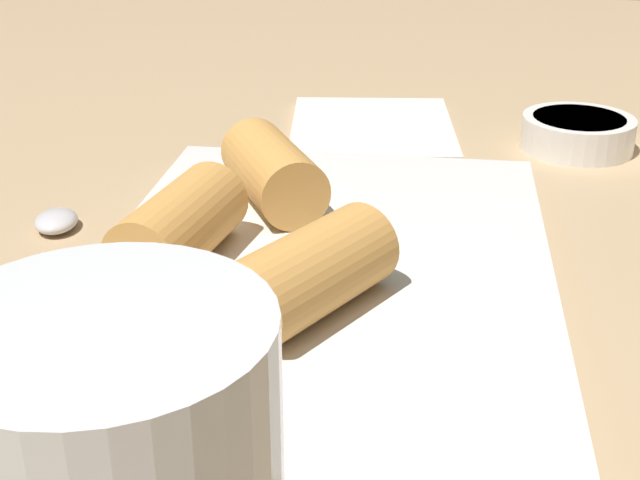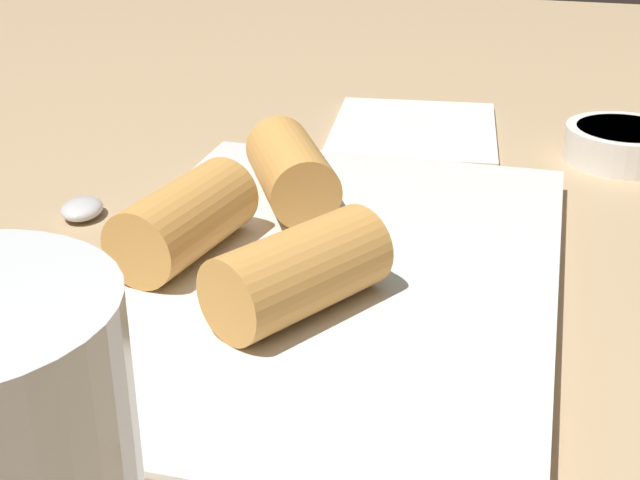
{
  "view_description": "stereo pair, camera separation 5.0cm",
  "coord_description": "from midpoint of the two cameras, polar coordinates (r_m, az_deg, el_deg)",
  "views": [
    {
      "loc": [
        41.16,
        3.35,
        24.48
      ],
      "look_at": [
        0.46,
        -2.24,
        5.15
      ],
      "focal_mm": 50.0,
      "sensor_mm": 36.0,
      "label": 1
    },
    {
      "loc": [
        40.18,
        8.26,
        24.48
      ],
      "look_at": [
        0.46,
        -2.24,
        5.15
      ],
      "focal_mm": 50.0,
      "sensor_mm": 36.0,
      "label": 2
    }
  ],
  "objects": [
    {
      "name": "napkin",
      "position": [
        0.72,
        1.35,
        7.15
      ],
      "size": [
        16.35,
        14.35,
        0.6
      ],
      "color": "silver",
      "rests_on": "table_surface"
    },
    {
      "name": "serving_plate",
      "position": [
        0.46,
        -3.09,
        -2.75
      ],
      "size": [
        34.84,
        24.01,
        1.5
      ],
      "color": "white",
      "rests_on": "table_surface"
    },
    {
      "name": "table_surface",
      "position": [
        0.47,
        -0.26,
        -4.56
      ],
      "size": [
        180.0,
        140.0,
        2.0
      ],
      "color": "tan",
      "rests_on": "ground"
    },
    {
      "name": "roll_back_left",
      "position": [
        0.47,
        -11.79,
        0.96
      ],
      "size": [
        9.66,
        5.61,
        4.13
      ],
      "color": "#D19347",
      "rests_on": "serving_plate"
    },
    {
      "name": "roll_front_right",
      "position": [
        0.41,
        -3.73,
        -2.0
      ],
      "size": [
        9.59,
        7.99,
        4.13
      ],
      "color": "#D19347",
      "rests_on": "serving_plate"
    },
    {
      "name": "spoon",
      "position": [
        0.55,
        -19.35,
        0.33
      ],
      "size": [
        14.94,
        4.7,
        1.14
      ],
      "color": "silver",
      "rests_on": "table_surface"
    },
    {
      "name": "roll_front_left",
      "position": [
        0.54,
        -5.84,
        4.47
      ],
      "size": [
        9.62,
        7.75,
        4.13
      ],
      "color": "#D19347",
      "rests_on": "serving_plate"
    },
    {
      "name": "dipping_bowl_near",
      "position": [
        0.69,
        14.2,
        6.68
      ],
      "size": [
        8.34,
        8.34,
        2.52
      ],
      "color": "white",
      "rests_on": "table_surface"
    }
  ]
}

